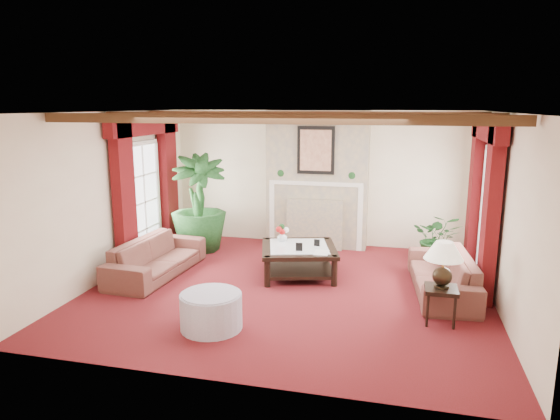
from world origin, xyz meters
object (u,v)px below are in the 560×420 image
(potted_palm, at_px, (199,224))
(ottoman, at_px, (211,311))
(side_table, at_px, (440,305))
(sofa_left, at_px, (156,251))
(sofa_right, at_px, (443,267))
(coffee_table, at_px, (299,261))

(potted_palm, relative_size, ottoman, 2.73)
(side_table, distance_m, ottoman, 2.97)
(sofa_left, relative_size, side_table, 4.35)
(sofa_right, distance_m, coffee_table, 2.29)
(coffee_table, distance_m, ottoman, 2.35)
(potted_palm, relative_size, coffee_table, 1.79)
(potted_palm, xyz_separation_m, coffee_table, (2.19, -1.01, -0.28))
(sofa_right, xyz_separation_m, coffee_table, (-2.27, 0.26, -0.16))
(sofa_left, bearing_deg, potted_palm, -1.10)
(sofa_right, relative_size, side_table, 4.34)
(sofa_right, height_order, ottoman, sofa_right)
(side_table, bearing_deg, ottoman, -163.10)
(coffee_table, bearing_deg, side_table, -47.93)
(sofa_right, bearing_deg, coffee_table, -101.49)
(sofa_left, bearing_deg, sofa_right, -82.92)
(potted_palm, relative_size, side_table, 4.44)
(coffee_table, height_order, ottoman, coffee_table)
(sofa_right, distance_m, potted_palm, 4.64)
(coffee_table, xyz_separation_m, side_table, (2.17, -1.39, -0.00))
(sofa_right, height_order, side_table, sofa_right)
(sofa_left, height_order, coffee_table, sofa_left)
(sofa_left, bearing_deg, ottoman, -132.61)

